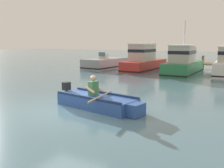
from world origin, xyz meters
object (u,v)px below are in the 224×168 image
Objects in this scene: moored_boat_grey at (106,63)px; moored_boat_green at (183,63)px; moored_boat_red at (144,61)px; rowboat_with_person at (98,101)px.

moored_boat_green reaches higher than moored_boat_grey.
moored_boat_green reaches higher than moored_boat_red.
moored_boat_grey is 0.94× the size of moored_boat_green.
moored_boat_green is at bearing 87.81° from rowboat_with_person.
moored_boat_red is at bearing -4.16° from moored_boat_grey.
moored_boat_grey reaches higher than rowboat_with_person.
moored_boat_grey is 3.86m from moored_boat_red.
moored_boat_green is (0.43, 11.32, 0.55)m from rowboat_with_person.
moored_boat_red is 1.07× the size of moored_boat_green.
moored_boat_red is at bearing 104.02° from rowboat_with_person.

